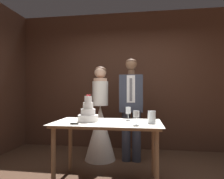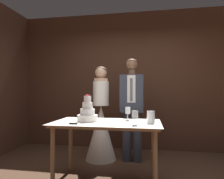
# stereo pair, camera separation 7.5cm
# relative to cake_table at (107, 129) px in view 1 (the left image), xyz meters

# --- Properties ---
(wall_back) EXTENTS (5.06, 0.12, 2.87)m
(wall_back) POSITION_rel_cake_table_xyz_m (0.24, 1.67, 0.73)
(wall_back) COLOR #472B1E
(wall_back) RESTS_ON ground_plane
(cake_table) EXTENTS (1.41, 0.76, 0.80)m
(cake_table) POSITION_rel_cake_table_xyz_m (0.00, 0.00, 0.00)
(cake_table) COLOR #8E6B4C
(cake_table) RESTS_ON ground_plane
(tiered_cake) EXTENTS (0.27, 0.27, 0.36)m
(tiered_cake) POSITION_rel_cake_table_xyz_m (-0.26, 0.01, 0.20)
(tiered_cake) COLOR white
(tiered_cake) RESTS_ON cake_table
(cake_knife) EXTENTS (0.44, 0.05, 0.02)m
(cake_knife) POSITION_rel_cake_table_xyz_m (-0.27, -0.26, 0.10)
(cake_knife) COLOR silver
(cake_knife) RESTS_ON cake_table
(wine_glass_near) EXTENTS (0.08, 0.08, 0.17)m
(wine_glass_near) POSITION_rel_cake_table_xyz_m (0.39, -0.19, 0.22)
(wine_glass_near) COLOR silver
(wine_glass_near) RESTS_ON cake_table
(wine_glass_middle) EXTENTS (0.07, 0.07, 0.19)m
(wine_glass_middle) POSITION_rel_cake_table_xyz_m (0.26, 0.19, 0.23)
(wine_glass_middle) COLOR silver
(wine_glass_middle) RESTS_ON cake_table
(hurricane_candle) EXTENTS (0.10, 0.10, 0.16)m
(hurricane_candle) POSITION_rel_cake_table_xyz_m (0.58, -0.02, 0.17)
(hurricane_candle) COLOR silver
(hurricane_candle) RESTS_ON cake_table
(bride) EXTENTS (0.54, 0.54, 1.64)m
(bride) POSITION_rel_cake_table_xyz_m (-0.27, 0.86, -0.09)
(bride) COLOR white
(bride) RESTS_ON ground_plane
(groom) EXTENTS (0.40, 0.25, 1.76)m
(groom) POSITION_rel_cake_table_xyz_m (0.27, 0.86, 0.27)
(groom) COLOR #333847
(groom) RESTS_ON ground_plane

